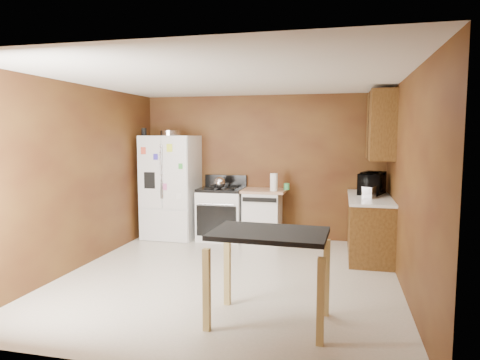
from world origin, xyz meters
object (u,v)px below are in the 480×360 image
(paper_towel, at_px, (274,182))
(refrigerator, at_px, (171,187))
(island, at_px, (269,247))
(roasting_pan, at_px, (171,133))
(dishwasher, at_px, (263,215))
(toaster, at_px, (369,192))
(microwave, at_px, (372,184))
(gas_range, at_px, (222,213))
(green_canister, at_px, (287,187))
(kettle, at_px, (220,183))
(pen_cup, at_px, (144,132))

(paper_towel, height_order, refrigerator, refrigerator)
(island, bearing_deg, roasting_pan, 126.46)
(dishwasher, distance_m, island, 3.22)
(toaster, height_order, microwave, microwave)
(paper_towel, height_order, island, paper_towel)
(roasting_pan, xyz_separation_m, gas_range, (0.89, 0.09, -1.38))
(microwave, bearing_deg, roasting_pan, 107.88)
(microwave, distance_m, island, 3.15)
(roasting_pan, xyz_separation_m, green_canister, (2.01, 0.18, -0.90))
(roasting_pan, xyz_separation_m, microwave, (3.37, -0.10, -0.79))
(roasting_pan, bearing_deg, island, -53.54)
(microwave, bearing_deg, kettle, 107.29)
(kettle, relative_size, dishwasher, 0.22)
(toaster, distance_m, refrigerator, 3.37)
(kettle, distance_m, paper_towel, 0.94)
(roasting_pan, xyz_separation_m, kettle, (0.88, -0.00, -0.85))
(green_canister, height_order, refrigerator, refrigerator)
(toaster, height_order, island, toaster)
(pen_cup, height_order, dishwasher, pen_cup)
(green_canister, relative_size, island, 0.10)
(pen_cup, bearing_deg, microwave, 0.19)
(toaster, height_order, dishwasher, toaster)
(refrigerator, distance_m, gas_range, 1.01)
(refrigerator, xyz_separation_m, island, (2.27, -3.06, -0.15))
(paper_towel, distance_m, microwave, 1.55)
(green_canister, bearing_deg, pen_cup, -173.22)
(green_canister, xyz_separation_m, island, (0.24, -3.21, -0.19))
(green_canister, relative_size, microwave, 0.20)
(roasting_pan, bearing_deg, paper_towel, -0.70)
(paper_towel, height_order, green_canister, paper_towel)
(roasting_pan, height_order, paper_towel, roasting_pan)
(paper_towel, distance_m, green_canister, 0.29)
(kettle, bearing_deg, green_canister, 8.90)
(green_canister, xyz_separation_m, dishwasher, (-0.40, -0.07, -0.49))
(dishwasher, relative_size, island, 0.79)
(microwave, height_order, dishwasher, microwave)
(toaster, relative_size, microwave, 0.42)
(pen_cup, relative_size, kettle, 0.66)
(pen_cup, xyz_separation_m, dishwasher, (2.06, 0.23, -1.41))
(island, bearing_deg, pen_cup, 132.68)
(toaster, bearing_deg, pen_cup, -166.71)
(toaster, bearing_deg, roasting_pan, -169.57)
(kettle, xyz_separation_m, green_canister, (1.13, 0.18, -0.06))
(gas_range, bearing_deg, green_canister, 4.58)
(kettle, height_order, island, kettle)
(island, bearing_deg, kettle, 114.21)
(green_canister, height_order, microwave, microwave)
(microwave, xyz_separation_m, refrigerator, (-3.39, 0.13, -0.15))
(paper_towel, bearing_deg, island, -81.95)
(pen_cup, xyz_separation_m, island, (2.69, -2.92, -1.11))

